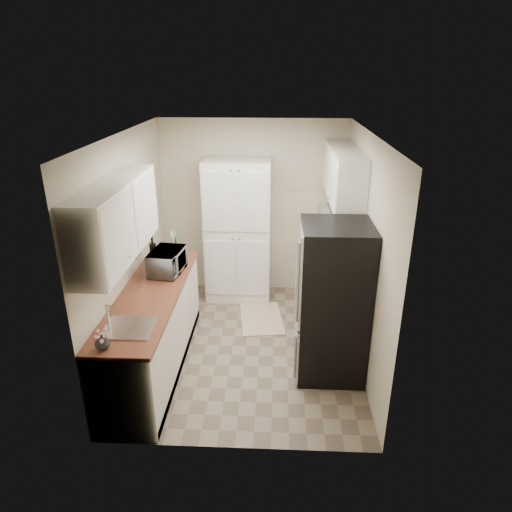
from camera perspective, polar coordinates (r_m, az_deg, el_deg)
The scene contains 16 objects.
ground at distance 5.63m, azimuth -1.20°, elevation -11.16°, with size 3.20×3.20×0.00m, color #7A6B56.
room_shell at distance 4.91m, azimuth -1.57°, elevation 4.78°, with size 2.64×3.24×2.52m.
pantry_cabinet at distance 6.37m, azimuth -2.29°, elevation 3.07°, with size 0.90×0.55×2.00m, color silver.
base_cabinet_left at distance 5.19m, azimuth -12.69°, elevation -9.21°, with size 0.60×2.30×0.88m, color silver.
countertop_left at distance 4.97m, azimuth -13.14°, elevation -4.68°, with size 0.63×2.33×0.04m, color brown.
base_cabinet_right at distance 6.48m, azimuth 8.25°, elevation -2.17°, with size 0.60×0.80×0.88m, color silver.
countertop_right at distance 6.30m, azimuth 8.48°, elevation 1.64°, with size 0.63×0.83×0.04m, color brown.
electric_range at distance 5.74m, azimuth 8.81°, elevation -5.15°, with size 0.71×0.78×1.13m.
refrigerator at distance 4.87m, azimuth 9.56°, elevation -5.65°, with size 0.70×0.72×1.70m, color #B7B7BC.
microwave at distance 5.34m, azimuth -11.03°, elevation -0.68°, with size 0.49×0.33×0.27m, color #BCBDC1.
wine_bottle at distance 5.61m, azimuth -12.75°, elevation 0.63°, with size 0.08×0.08×0.32m, color black.
flower_vase at distance 4.11m, azimuth -18.66°, elevation -10.14°, with size 0.13×0.13×0.13m, color white.
cutting_board at distance 5.77m, azimuth -9.84°, elevation 1.44°, with size 0.02×0.25×0.31m, color green.
toaster_oven at distance 6.39m, azimuth 8.54°, elevation 3.27°, with size 0.32×0.41×0.24m, color #A5A6AA.
fruit_basket at distance 6.32m, azimuth 8.44°, elevation 4.67°, with size 0.25×0.25×0.11m, color orange, non-canonical shape.
kitchen_mat at distance 6.17m, azimuth 0.67°, elevation -7.79°, with size 0.54×0.86×0.01m, color #D2B491.
Camera 1 is at (0.34, -4.67, 3.13)m, focal length 32.00 mm.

